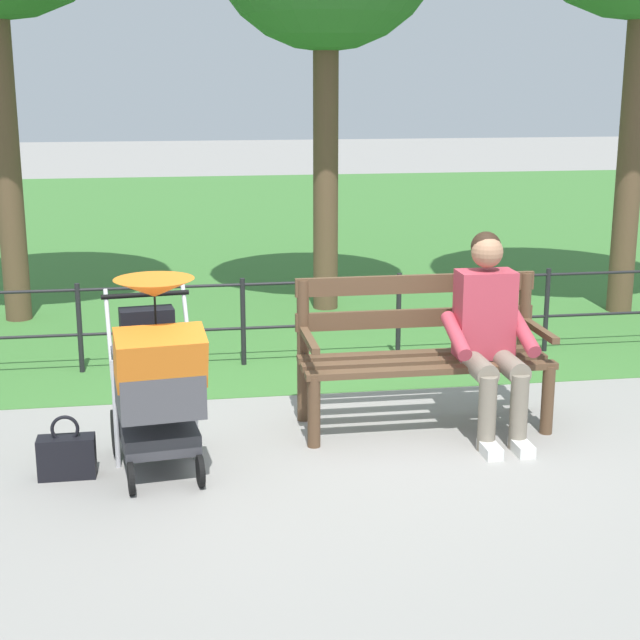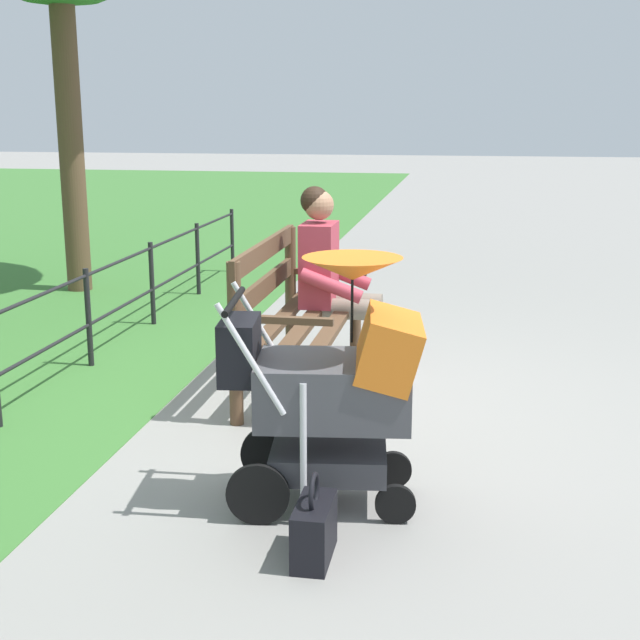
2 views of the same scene
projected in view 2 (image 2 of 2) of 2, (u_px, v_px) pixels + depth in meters
The scene contains 6 objects.
ground_plane at pixel (297, 408), 5.35m from camera, with size 60.00×60.00×0.00m, color gray.
park_bench at pixel (291, 308), 5.64m from camera, with size 1.60×0.61×0.96m.
person_on_bench at pixel (335, 275), 5.93m from camera, with size 0.53×0.74×1.28m.
stroller at pixel (335, 380), 3.92m from camera, with size 0.60×0.93×1.15m.
handbag at pixel (314, 529), 3.53m from camera, with size 0.32×0.14×0.37m.
park_fence at pixel (80, 311), 6.00m from camera, with size 8.77×0.04×0.70m.
Camera 2 is at (4.98, 1.02, 1.77)m, focal length 49.32 mm.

